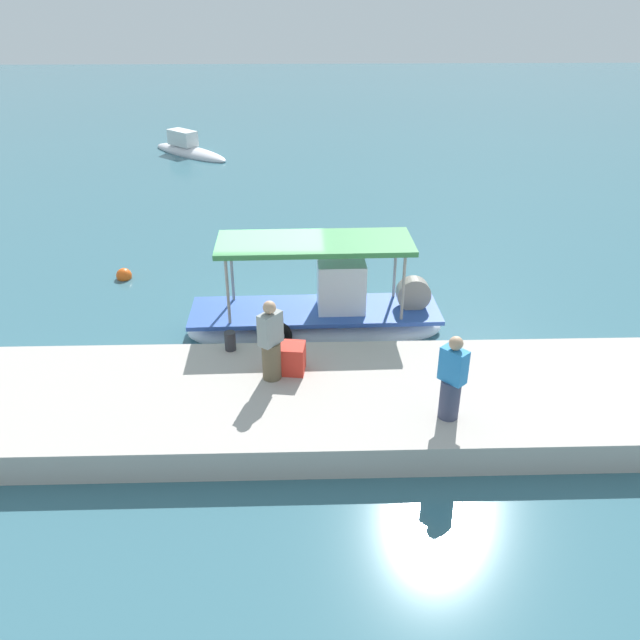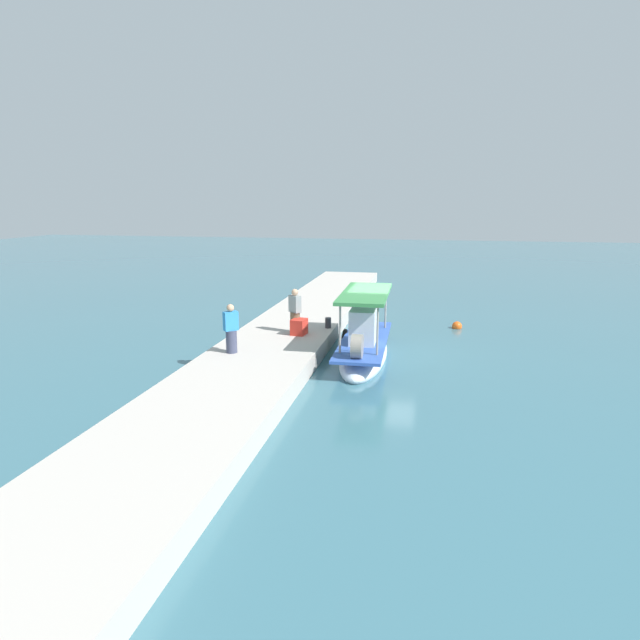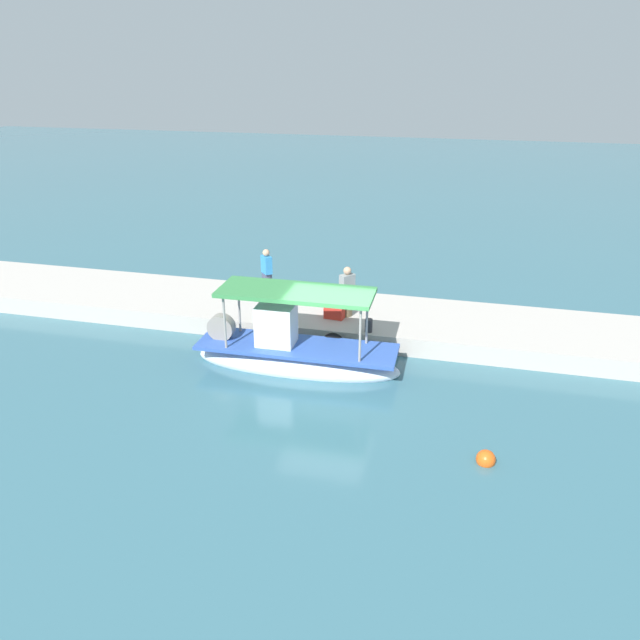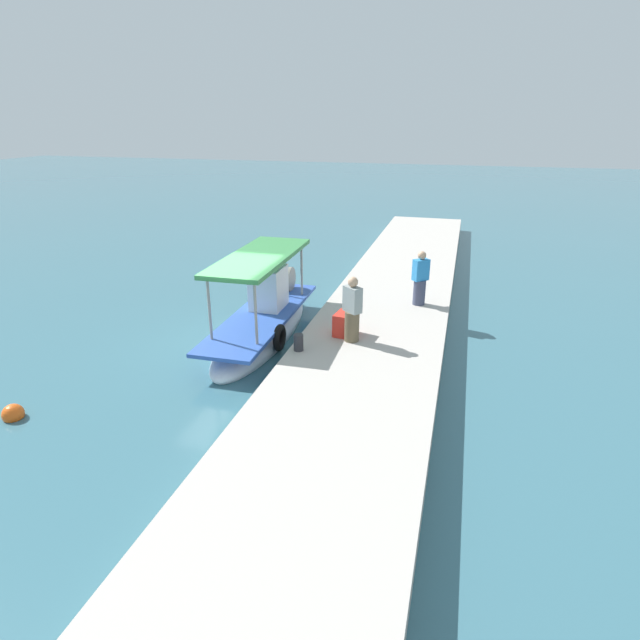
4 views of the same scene
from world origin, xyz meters
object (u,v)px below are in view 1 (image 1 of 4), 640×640
Objects in this scene: fisherman_by_crate at (452,382)px; marker_buoy at (124,276)px; cargo_crate at (289,358)px; fisherman_near_bollard at (271,344)px; main_fishing_boat at (319,318)px; mooring_bollard at (230,341)px; moored_boat_near at (189,150)px.

fisherman_by_crate reaches higher than marker_buoy.
marker_buoy is at bearing 128.82° from cargo_crate.
fisherman_near_bollard is 0.62m from cargo_crate.
fisherman_near_bollard is 2.67× the size of cargo_crate.
fisherman_near_bollard is at bearing -109.82° from main_fishing_boat.
marker_buoy is (-5.56, 3.51, -0.36)m from main_fishing_boat.
fisherman_by_crate is at bearing -30.98° from mooring_bollard.
mooring_bollard is 6.37m from marker_buoy.
fisherman_near_bollard reaches higher than moored_boat_near.
marker_buoy is at bearing -88.24° from moored_boat_near.
moored_boat_near is (-4.09, 20.55, -0.63)m from mooring_bollard.
fisherman_near_bollard is 0.36× the size of moored_boat_near.
fisherman_near_bollard is 3.80× the size of marker_buoy.
cargo_crate is (1.27, -0.88, 0.09)m from mooring_bollard.
mooring_bollard is at bearing 145.16° from cargo_crate.
moored_boat_near is (-5.36, 21.44, -0.72)m from cargo_crate.
main_fishing_boat is 19.81m from moored_boat_near.
moored_boat_near is at bearing 91.76° from marker_buoy.
moored_boat_near is (-6.04, 18.87, -0.26)m from main_fishing_boat.
fisherman_by_crate reaches higher than cargo_crate.
cargo_crate is at bearing 35.54° from fisherman_near_bollard.
main_fishing_boat is at bearing -72.26° from moored_boat_near.
fisherman_by_crate reaches higher than mooring_bollard.
main_fishing_boat is 1.32× the size of moored_boat_near.
main_fishing_boat is 9.76× the size of cargo_crate.
mooring_bollard is at bearing 149.02° from fisherman_by_crate.
cargo_crate is (0.34, 0.24, -0.47)m from fisherman_near_bollard.
moored_boat_near is at bearing 104.04° from cargo_crate.
fisherman_by_crate is at bearing -44.66° from marker_buoy.
mooring_bollard is at bearing -55.13° from marker_buoy.
main_fishing_boat reaches higher than marker_buoy.
fisherman_near_bollard reaches higher than cargo_crate.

